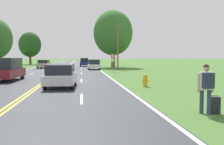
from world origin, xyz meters
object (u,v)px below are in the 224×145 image
Objects in this scene: traffic_sign at (113,58)px; car_silver_van_approaching at (61,75)px; suitcase at (214,105)px; tree_left_verge at (30,45)px; fire_hydrant at (145,80)px; car_dark_blue_suv_distant at (84,62)px; car_white_van_mid_far at (94,64)px; hitchhiker_person at (206,84)px; tree_right_cluster at (113,33)px; car_maroon_van_mid_near at (8,69)px; car_champagne_sedan_receding at (44,64)px.

car_silver_van_approaching is (-5.60, -15.17, -1.03)m from traffic_sign.
suitcase is 0.08× the size of tree_left_verge.
car_dark_blue_suv_distant reaches higher than fire_hydrant.
car_white_van_mid_far is at bearing 96.18° from fire_hydrant.
hitchhiker_person is 23.63m from traffic_sign.
fire_hydrant is at bearing 2.25° from hitchhiker_person.
tree_left_verge is at bearing 19.24° from hitchhiker_person.
hitchhiker_person is 0.46× the size of car_silver_van_approaching.
tree_right_cluster is 27.68m from car_maroon_van_mid_near.
car_dark_blue_suv_distant is (7.01, 29.44, -0.09)m from car_maroon_van_mid_near.
suitcase is at bearing -86.90° from hitchhiker_person.
suitcase is at bearing 38.52° from car_silver_van_approaching.
car_white_van_mid_far is 0.97× the size of car_dark_blue_suv_distant.
car_maroon_van_mid_near reaches higher than suitcase.
suitcase is 0.27× the size of traffic_sign.
traffic_sign is at bearing -44.09° from car_maroon_van_mid_near.
hitchhiker_person is at bearing 37.01° from car_silver_van_approaching.
tree_right_cluster is at bearing -25.37° from car_maroon_van_mid_near.
traffic_sign is at bearing 3.47° from suitcase.
car_champagne_sedan_receding is (-8.75, 5.74, -0.07)m from car_white_van_mid_far.
suitcase is 38.09m from tree_right_cluster.
car_silver_van_approaching is at bearing 38.40° from suitcase.
suitcase is at bearing -91.96° from tree_right_cluster.
car_dark_blue_suv_distant is (-3.52, 19.30, -0.93)m from traffic_sign.
hitchhiker_person is at bearing 93.10° from suitcase.
hitchhiker_person is at bearing -139.17° from car_maroon_van_mid_near.
tree_right_cluster is at bearing 82.11° from traffic_sign.
car_white_van_mid_far is at bearing -119.91° from tree_right_cluster.
car_white_van_mid_far is at bearing 173.13° from car_silver_van_approaching.
tree_left_verge is 51.21m from car_silver_van_approaching.
tree_left_verge reaches higher than car_champagne_sedan_receding.
car_champagne_sedan_receding is (-0.37, 22.71, -0.24)m from car_maroon_van_mid_near.
hitchhiker_person is at bearing 6.93° from car_dark_blue_suv_distant.
tree_left_verge reaches higher than suitcase.
tree_right_cluster is (19.72, -20.43, 1.35)m from tree_left_verge.
car_silver_van_approaching reaches higher than car_champagne_sedan_receding.
fire_hydrant is 0.36× the size of traffic_sign.
tree_right_cluster reaches higher than car_dark_blue_suv_distant.
suitcase is (0.33, 0.01, -0.81)m from hitchhiker_person.
car_dark_blue_suv_distant is at bearing -11.39° from car_maroon_van_mid_near.
suitcase is 0.77× the size of fire_hydrant.
car_champagne_sedan_receding is (-12.84, -1.36, -5.86)m from tree_right_cluster.
tree_left_verge reaches higher than traffic_sign.
tree_left_verge reaches higher than hitchhiker_person.
fire_hydrant is at bearing 5.36° from car_white_van_mid_far.
tree_left_verge is at bearing 117.36° from traffic_sign.
tree_left_verge is (-18.05, 49.89, 4.85)m from fire_hydrant.
hitchhiker_person is at bearing -72.66° from tree_left_verge.
fire_hydrant is 0.08× the size of tree_right_cluster.
tree_left_verge is 2.13× the size of car_dark_blue_suv_distant.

